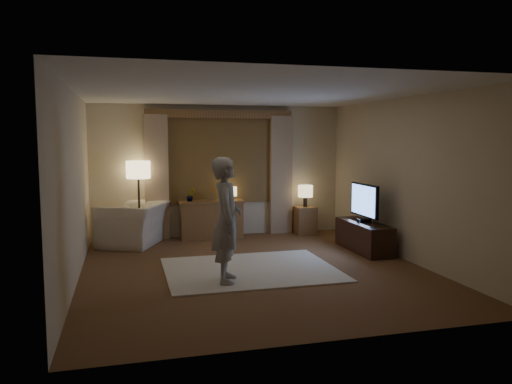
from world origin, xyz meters
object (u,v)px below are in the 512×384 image
object	(u,v)px
sideboard	(211,220)
side_table	(305,220)
tv_stand	(364,237)
armchair	(133,224)
person	(227,220)

from	to	relation	value
sideboard	side_table	xyz separation A→B (m)	(1.93, -0.05, -0.07)
sideboard	tv_stand	distance (m)	2.97
tv_stand	armchair	bearing A→B (deg)	158.59
armchair	tv_stand	world-z (taller)	armchair
sideboard	person	xyz separation A→B (m)	(-0.31, -3.06, 0.51)
sideboard	side_table	world-z (taller)	sideboard
sideboard	tv_stand	size ratio (longest dim) A/B	0.86
sideboard	side_table	size ratio (longest dim) A/B	2.14
armchair	side_table	bearing A→B (deg)	117.00
armchair	side_table	distance (m)	3.43
armchair	sideboard	bearing A→B (deg)	123.47
armchair	side_table	xyz separation A→B (m)	(3.42, 0.21, -0.11)
armchair	person	size ratio (longest dim) A/B	0.70
armchair	tv_stand	bearing A→B (deg)	92.00
armchair	person	xyz separation A→B (m)	(1.18, -2.80, 0.48)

